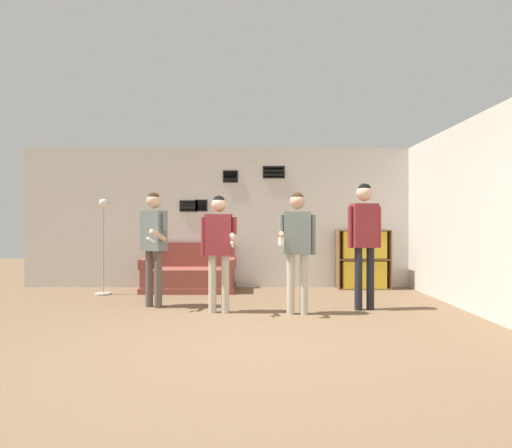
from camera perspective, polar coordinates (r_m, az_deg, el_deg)
name	(u,v)px	position (r m, az deg, el deg)	size (l,w,h in m)	color
ground_plane	(238,343)	(4.32, -2.56, -16.57)	(20.00, 20.00, 0.00)	brown
wall_back	(246,218)	(7.77, -1.48, 0.93)	(8.67, 0.08, 2.70)	beige
wall_right	(455,216)	(6.65, 26.57, 1.04)	(0.06, 6.01, 2.70)	beige
couch	(188,275)	(7.51, -9.64, -7.16)	(1.67, 0.80, 0.88)	brown
bookshelf	(362,259)	(7.85, 14.87, -4.91)	(0.99, 0.30, 1.12)	brown
floor_lamp	(102,243)	(7.42, -21.20, -2.52)	(0.28, 0.28, 1.67)	#ADA89E
person_player_foreground_left	(152,236)	(6.09, -14.64, -1.72)	(0.44, 0.59, 1.70)	brown
person_player_foreground_center	(217,241)	(5.56, -5.55, -2.44)	(0.50, 0.46, 1.63)	#B7AD99
person_watcher_holding_cup	(296,239)	(5.46, 5.70, -2.20)	(0.52, 0.41, 1.66)	#B7AD99
person_spectator_near_bookshelf	(363,231)	(5.92, 15.02, -0.96)	(0.50, 0.25, 1.81)	black
drinking_cup	(367,227)	(7.84, 15.54, -0.37)	(0.08, 0.08, 0.12)	blue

